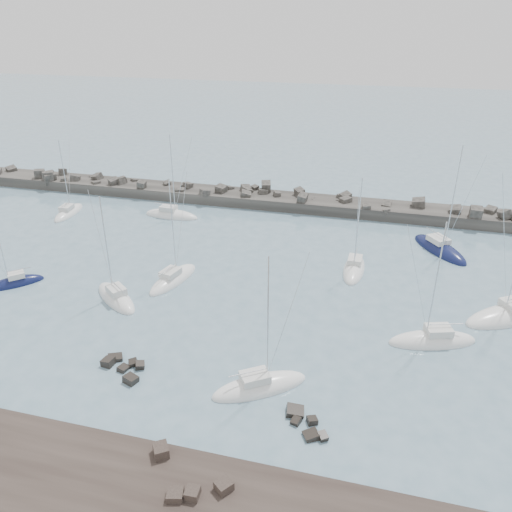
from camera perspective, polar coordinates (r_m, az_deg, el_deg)
The scene contains 15 objects.
ground at distance 54.10m, azimuth -7.01°, elevation -7.92°, with size 400.00×400.00×0.00m, color slate.
rock_shelf at distance 39.98m, azimuth -19.83°, elevation -24.83°, with size 140.00×12.12×1.95m.
rock_cluster_near at distance 49.67m, azimuth -15.10°, elevation -12.11°, with size 4.68×4.15×1.37m.
rock_cluster_far at distance 43.03m, azimuth 5.35°, elevation -18.34°, with size 4.05×3.75×1.27m.
breakwater at distance 88.39m, azimuth -2.82°, elevation 6.44°, with size 115.00×7.05×5.02m.
sailboat_1 at distance 88.42m, azimuth -20.61°, elevation 4.62°, with size 3.28×8.46×13.08m.
sailboat_2 at distance 68.01m, azimuth -25.83°, elevation -2.84°, with size 6.32×6.20×10.93m.
sailboat_3 at distance 62.92m, azimuth -9.44°, elevation -2.69°, with size 4.72×9.26×14.04m.
sailboat_4 at distance 82.87m, azimuth -9.64°, elevation 4.58°, with size 9.26×3.16×14.53m.
sailboat_5 at distance 60.40m, azimuth -15.68°, elevation -4.68°, with size 8.27×7.25×13.56m.
sailboat_6 at distance 65.80m, azimuth 11.13°, elevation -1.49°, with size 2.88×8.65×13.61m.
sailboat_7 at distance 45.82m, azimuth 0.39°, elevation -14.73°, with size 8.90×7.25×14.08m.
sailboat_8 at distance 74.39m, azimuth 20.22°, elevation 0.68°, with size 8.55×10.30×16.26m.
sailboat_9 at distance 54.23m, azimuth 19.51°, elevation -9.14°, with size 9.41×5.38×14.31m.
sailboat_10 at distance 61.74m, azimuth 27.10°, elevation -6.10°, with size 11.76×9.44×18.28m.
Camera 1 is at (17.52, -41.35, 30.16)m, focal length 35.00 mm.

